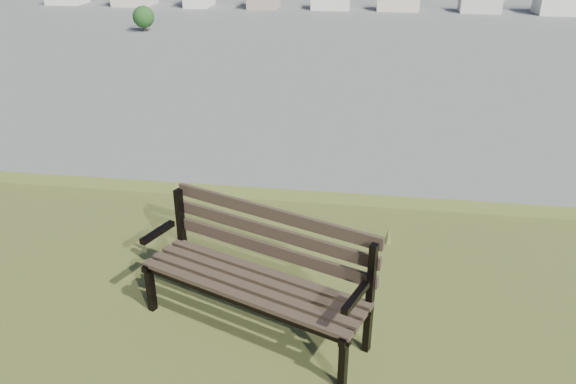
# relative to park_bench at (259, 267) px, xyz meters

# --- Properties ---
(park_bench) EXTENTS (1.97, 1.25, 0.99)m
(park_bench) POSITION_rel_park_bench_xyz_m (0.00, 0.00, 0.00)
(park_bench) COLOR #403525
(park_bench) RESTS_ON hilltop_mesa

